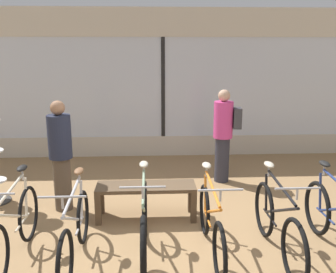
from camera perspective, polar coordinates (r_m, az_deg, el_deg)
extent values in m
plane|color=#99754C|center=(4.84, 1.14, -16.22)|extent=(24.00, 24.00, 0.00)
cube|color=beige|center=(8.44, -0.74, -1.38)|extent=(12.00, 0.08, 0.45)
cube|color=silver|center=(8.20, -0.77, 7.43)|extent=(12.00, 0.04, 2.15)
cube|color=beige|center=(8.17, -0.80, 17.06)|extent=(12.00, 0.08, 0.60)
cube|color=black|center=(8.18, -0.76, 7.41)|extent=(0.08, 0.02, 2.15)
torus|color=black|center=(5.13, -20.48, -10.95)|extent=(0.04, 0.70, 0.70)
cylinder|color=beige|center=(4.55, -22.86, -11.08)|extent=(0.03, 0.99, 0.51)
cylinder|color=beige|center=(5.00, -20.84, -8.62)|extent=(0.03, 0.11, 0.49)
cylinder|color=beige|center=(4.47, -23.05, -7.71)|extent=(0.03, 0.92, 0.10)
cylinder|color=beige|center=(4.92, -21.31, -12.07)|extent=(0.03, 0.48, 0.03)
cylinder|color=#B2B2B7|center=(4.86, -21.29, -5.41)|extent=(0.02, 0.02, 0.14)
ellipsoid|color=black|center=(4.84, -21.37, -4.51)|extent=(0.11, 0.22, 0.06)
torus|color=black|center=(4.89, -12.84, -11.86)|extent=(0.05, 0.66, 0.66)
torus|color=black|center=(4.01, -15.39, -18.09)|extent=(0.05, 0.66, 0.66)
cylinder|color=#BCBCC1|center=(4.30, -14.26, -12.09)|extent=(0.03, 0.96, 0.51)
cylinder|color=#BCBCC1|center=(4.76, -13.07, -9.45)|extent=(0.03, 0.11, 0.49)
cylinder|color=#BCBCC1|center=(4.22, -14.40, -8.54)|extent=(0.03, 0.88, 0.10)
cylinder|color=#BCBCC1|center=(4.69, -13.32, -13.06)|extent=(0.03, 0.46, 0.03)
cylinder|color=#B2B2B7|center=(4.61, -13.36, -6.09)|extent=(0.02, 0.02, 0.14)
ellipsoid|color=brown|center=(4.58, -13.42, -5.15)|extent=(0.11, 0.22, 0.06)
cylinder|color=#B2B2B7|center=(3.78, -15.78, -9.70)|extent=(0.02, 0.02, 0.12)
cylinder|color=#ADADB2|center=(3.76, -15.84, -8.86)|extent=(0.46, 0.02, 0.02)
torus|color=black|center=(4.90, -3.59, -10.98)|extent=(0.06, 0.73, 0.73)
torus|color=black|center=(4.00, -3.74, -17.02)|extent=(0.06, 0.73, 0.73)
cylinder|color=gray|center=(4.31, -3.71, -11.10)|extent=(0.03, 0.95, 0.51)
cylinder|color=gray|center=(4.77, -3.64, -8.56)|extent=(0.03, 0.11, 0.49)
cylinder|color=gray|center=(4.23, -3.76, -7.54)|extent=(0.03, 0.88, 0.10)
cylinder|color=gray|center=(4.70, -3.62, -12.14)|extent=(0.03, 0.46, 0.03)
cylinder|color=#B2B2B7|center=(4.63, -3.70, -5.19)|extent=(0.02, 0.02, 0.14)
ellipsoid|color=#B2A893|center=(4.60, -3.71, -4.24)|extent=(0.11, 0.22, 0.06)
cylinder|color=#B2B2B7|center=(3.79, -3.87, -8.58)|extent=(0.02, 0.02, 0.12)
cylinder|color=#ADADB2|center=(3.77, -3.89, -7.73)|extent=(0.46, 0.02, 0.02)
torus|color=black|center=(5.00, 5.58, -11.00)|extent=(0.05, 0.66, 0.66)
torus|color=black|center=(4.07, 7.86, -17.20)|extent=(0.05, 0.66, 0.66)
cylinder|color=orange|center=(4.39, 6.76, -11.24)|extent=(0.03, 1.00, 0.51)
cylinder|color=orange|center=(4.87, 5.72, -8.62)|extent=(0.03, 0.11, 0.49)
cylinder|color=orange|center=(4.31, 6.80, -7.75)|extent=(0.03, 0.93, 0.10)
cylinder|color=orange|center=(4.78, 6.01, -12.19)|extent=(0.03, 0.48, 0.03)
cylinder|color=#B2B2B7|center=(4.72, 5.88, -5.32)|extent=(0.02, 0.02, 0.14)
ellipsoid|color=#B2A893|center=(4.70, 5.90, -4.40)|extent=(0.11, 0.22, 0.06)
cylinder|color=#B2B2B7|center=(3.85, 7.99, -8.92)|extent=(0.02, 0.02, 0.12)
cylinder|color=#ADADB2|center=(3.83, 8.02, -8.09)|extent=(0.46, 0.02, 0.02)
torus|color=black|center=(5.08, 14.43, -10.67)|extent=(0.05, 0.71, 0.71)
torus|color=black|center=(4.21, 18.72, -16.33)|extent=(0.05, 0.71, 0.71)
cylinder|color=black|center=(4.50, 16.72, -10.73)|extent=(0.03, 0.97, 0.51)
cylinder|color=black|center=(4.95, 14.73, -8.32)|extent=(0.03, 0.11, 0.49)
cylinder|color=black|center=(4.43, 16.84, -7.32)|extent=(0.03, 0.90, 0.10)
cylinder|color=black|center=(4.88, 15.25, -11.78)|extent=(0.03, 0.47, 0.03)
cylinder|color=#B2B2B7|center=(4.81, 15.10, -5.06)|extent=(0.02, 0.02, 0.14)
ellipsoid|color=#B2A893|center=(4.79, 15.15, -4.16)|extent=(0.11, 0.22, 0.06)
cylinder|color=#B2B2B7|center=(4.00, 19.08, -8.29)|extent=(0.02, 0.02, 0.12)
cylinder|color=#ADADB2|center=(3.98, 19.14, -7.49)|extent=(0.46, 0.02, 0.02)
torus|color=black|center=(5.34, 21.77, -10.06)|extent=(0.06, 0.70, 0.70)
cylinder|color=navy|center=(5.22, 22.18, -7.81)|extent=(0.03, 0.11, 0.49)
cylinder|color=navy|center=(5.14, 22.85, -11.06)|extent=(0.03, 0.47, 0.03)
cylinder|color=#B2B2B7|center=(5.08, 22.68, -4.70)|extent=(0.02, 0.02, 0.14)
ellipsoid|color=black|center=(5.06, 22.76, -3.84)|extent=(0.11, 0.22, 0.06)
cube|color=brown|center=(5.34, -3.38, -7.64)|extent=(1.40, 0.44, 0.05)
cube|color=brown|center=(5.32, -10.61, -10.86)|extent=(0.08, 0.08, 0.45)
cube|color=brown|center=(5.30, 3.93, -10.72)|extent=(0.08, 0.08, 0.45)
cube|color=brown|center=(5.64, -10.14, -9.36)|extent=(0.08, 0.08, 0.45)
cube|color=brown|center=(5.63, 3.49, -9.22)|extent=(0.08, 0.08, 0.45)
cylinder|color=brown|center=(5.85, -15.73, -6.93)|extent=(0.29, 0.29, 0.81)
cylinder|color=#23283D|center=(5.65, -16.20, -0.03)|extent=(0.38, 0.38, 0.64)
sphere|color=#9E7051|center=(5.57, -16.49, 4.22)|extent=(0.21, 0.21, 0.21)
cylinder|color=#2D2D38|center=(6.86, 8.21, -3.48)|extent=(0.28, 0.28, 0.82)
cylinder|color=#D13D84|center=(6.68, 8.43, 2.54)|extent=(0.37, 0.37, 0.65)
sphere|color=tan|center=(6.61, 8.55, 6.19)|extent=(0.21, 0.21, 0.21)
cube|color=#38383D|center=(6.71, 10.47, 2.78)|extent=(0.16, 0.25, 0.36)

